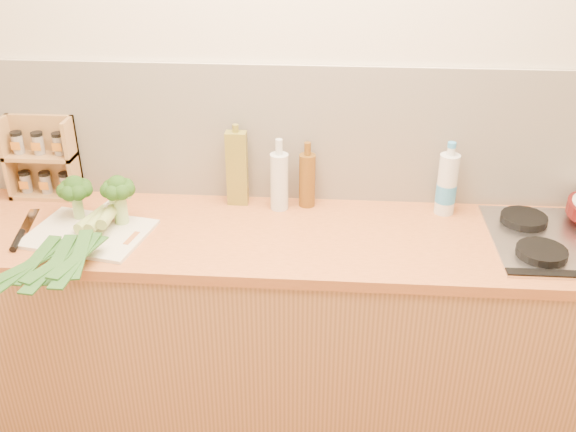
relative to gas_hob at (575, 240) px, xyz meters
name	(u,v)px	position (x,y,z in m)	size (l,w,h in m)	color
room_shell	(294,135)	(-1.02, 0.29, 0.26)	(3.50, 3.50, 3.50)	beige
counter	(288,330)	(-1.02, 0.00, -0.46)	(3.20, 0.62, 0.90)	#B77B4C
gas_hob	(575,240)	(0.00, 0.00, 0.00)	(0.58, 0.50, 0.04)	silver
chopping_board	(89,234)	(-1.74, -0.07, -0.01)	(0.42, 0.31, 0.01)	beige
broccoli_left	(75,190)	(-1.81, 0.04, 0.11)	(0.13, 0.13, 0.17)	#95BB6D
broccoli_right	(118,191)	(-1.64, 0.01, 0.13)	(0.12, 0.13, 0.19)	#95BB6D
leek_front	(80,227)	(-1.76, -0.08, 0.02)	(0.25, 0.70, 0.04)	white
leek_mid	(87,231)	(-1.72, -0.14, 0.04)	(0.14, 0.64, 0.04)	white
leek_back	(99,228)	(-1.67, -0.15, 0.06)	(0.10, 0.62, 0.04)	white
chefs_knife	(20,235)	(-1.98, -0.11, -0.01)	(0.09, 0.33, 0.02)	silver
spice_rack	(44,162)	(-2.02, 0.25, 0.13)	(0.28, 0.11, 0.33)	tan
oil_tin	(237,168)	(-1.24, 0.23, 0.14)	(0.08, 0.05, 0.33)	olive
glass_bottle	(279,180)	(-1.07, 0.20, 0.10)	(0.07, 0.07, 0.29)	silver
amber_bottle	(307,179)	(-0.96, 0.23, 0.10)	(0.06, 0.06, 0.26)	brown
water_bottle	(447,186)	(-0.43, 0.21, 0.10)	(0.08, 0.08, 0.27)	silver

